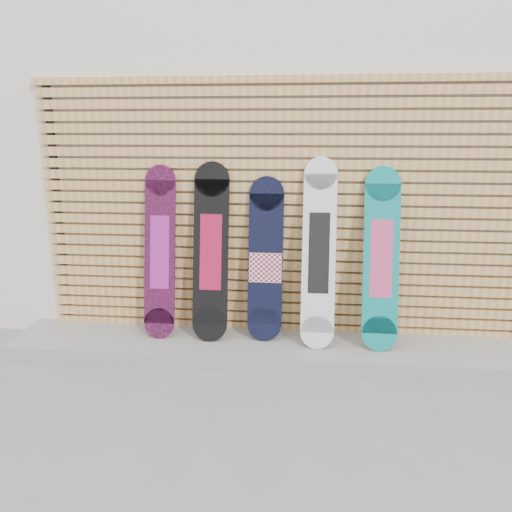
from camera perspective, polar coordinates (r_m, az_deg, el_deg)
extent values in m
plane|color=gray|center=(3.74, 4.50, -15.72)|extent=(80.00, 80.00, 0.00)
cube|color=silver|center=(6.77, 9.90, 13.38)|extent=(12.00, 5.00, 3.60)
cube|color=gray|center=(4.33, 2.72, -10.50)|extent=(4.60, 0.70, 0.12)
cube|color=tan|center=(4.56, 2.93, -8.10)|extent=(4.20, 0.05, 0.08)
cube|color=tan|center=(4.53, 2.95, -6.97)|extent=(4.20, 0.05, 0.08)
cube|color=tan|center=(4.49, 2.96, -5.81)|extent=(4.20, 0.05, 0.07)
cube|color=tan|center=(4.46, 2.98, -4.64)|extent=(4.20, 0.05, 0.07)
cube|color=tan|center=(4.43, 2.99, -3.45)|extent=(4.20, 0.05, 0.07)
cube|color=tan|center=(4.40, 3.01, -2.25)|extent=(4.20, 0.05, 0.07)
cube|color=tan|center=(4.38, 3.02, -1.03)|extent=(4.20, 0.05, 0.07)
cube|color=tan|center=(4.35, 3.04, 0.21)|extent=(4.20, 0.05, 0.07)
cube|color=tan|center=(4.33, 3.06, 1.45)|extent=(4.20, 0.05, 0.07)
cube|color=tan|center=(4.31, 3.07, 2.71)|extent=(4.20, 0.05, 0.08)
cube|color=tan|center=(4.29, 3.09, 3.98)|extent=(4.20, 0.05, 0.08)
cube|color=tan|center=(4.28, 3.11, 5.26)|extent=(4.20, 0.05, 0.08)
cube|color=tan|center=(4.26, 3.13, 6.55)|extent=(4.20, 0.05, 0.08)
cube|color=tan|center=(4.25, 3.14, 7.85)|extent=(4.20, 0.05, 0.08)
cube|color=tan|center=(4.24, 3.16, 9.15)|extent=(4.20, 0.05, 0.08)
cube|color=tan|center=(4.23, 3.18, 10.46)|extent=(4.20, 0.05, 0.08)
cube|color=tan|center=(4.23, 3.20, 11.77)|extent=(4.20, 0.05, 0.08)
cube|color=tan|center=(4.23, 3.22, 13.08)|extent=(4.20, 0.05, 0.08)
cube|color=tan|center=(4.23, 3.23, 14.40)|extent=(4.20, 0.05, 0.08)
cube|color=tan|center=(4.23, 3.25, 15.71)|extent=(4.20, 0.05, 0.08)
cube|color=tan|center=(4.23, 3.27, 17.03)|extent=(4.20, 0.05, 0.08)
cube|color=tan|center=(4.24, 3.29, 18.33)|extent=(4.20, 0.05, 0.08)
cube|color=black|center=(4.85, -21.57, 4.29)|extent=(0.06, 0.04, 2.23)
cube|color=tan|center=(4.24, 3.31, 19.54)|extent=(4.26, 0.07, 0.06)
cube|color=black|center=(4.34, -10.93, 0.43)|extent=(0.27, 0.26, 1.21)
cylinder|color=black|center=(4.42, -11.00, -7.54)|extent=(0.27, 0.07, 0.27)
cylinder|color=black|center=(4.36, -10.86, 8.50)|extent=(0.27, 0.07, 0.27)
cube|color=#A2208E|center=(4.34, -10.93, 0.43)|extent=(0.16, 0.15, 0.62)
cube|color=black|center=(4.23, -5.18, 0.45)|extent=(0.30, 0.27, 1.20)
cylinder|color=black|center=(4.29, -5.31, -7.75)|extent=(0.30, 0.08, 0.30)
cylinder|color=black|center=(4.25, -5.04, 8.73)|extent=(0.30, 0.08, 0.30)
cube|color=maroon|center=(4.23, -5.18, 0.45)|extent=(0.19, 0.15, 0.63)
cube|color=black|center=(4.21, 1.10, -0.39)|extent=(0.29, 0.22, 1.09)
cylinder|color=black|center=(4.28, 0.96, -7.78)|extent=(0.29, 0.07, 0.29)
cylinder|color=black|center=(4.20, 1.25, 7.14)|extent=(0.29, 0.07, 0.29)
cube|color=white|center=(4.21, 1.08, -1.34)|extent=(0.28, 0.07, 0.25)
cube|color=white|center=(4.12, 7.20, 0.35)|extent=(0.27, 0.32, 1.28)
cylinder|color=white|center=(4.17, 6.98, -8.65)|extent=(0.27, 0.08, 0.27)
cylinder|color=white|center=(4.17, 7.43, 9.35)|extent=(0.27, 0.08, 0.27)
cube|color=black|center=(4.12, 7.20, 0.35)|extent=(0.17, 0.18, 0.65)
cube|color=#0D8483|center=(4.18, 14.11, -0.30)|extent=(0.29, 0.31, 1.19)
cylinder|color=#0D8483|center=(4.22, 13.90, -8.58)|extent=(0.29, 0.09, 0.29)
cylinder|color=#0D8483|center=(4.22, 14.31, 8.01)|extent=(0.29, 0.09, 0.29)
cube|color=#E8518A|center=(4.18, 14.11, -0.30)|extent=(0.18, 0.18, 0.62)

